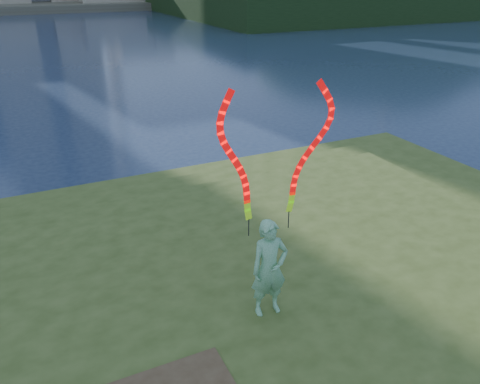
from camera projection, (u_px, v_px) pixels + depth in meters
ground at (211, 312)px, 8.98m from camera, size 320.00×320.00×0.00m
far_shore at (16, 3)px, 86.28m from camera, size 320.00×40.00×1.20m
wooded_hill at (398, 8)px, 81.01m from camera, size 78.00×50.00×63.00m
woman_with_ribbons at (270, 237)px, 7.23m from camera, size 2.07×0.45×4.06m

